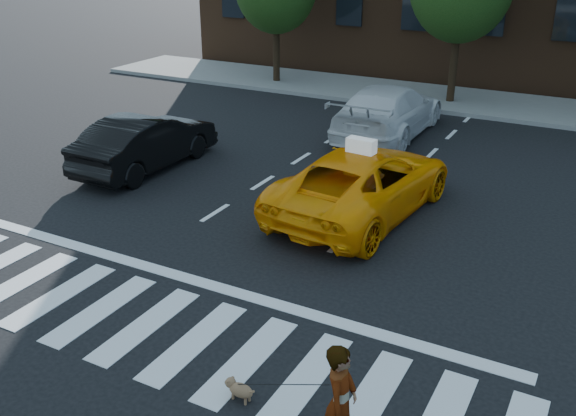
% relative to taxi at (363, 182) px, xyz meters
% --- Properties ---
extents(ground, '(120.00, 120.00, 0.00)m').
position_rel_taxi_xyz_m(ground, '(-1.40, -6.05, -0.77)').
color(ground, black).
rests_on(ground, ground).
extents(crosswalk, '(13.00, 2.40, 0.01)m').
position_rel_taxi_xyz_m(crosswalk, '(-1.40, -6.05, -0.76)').
color(crosswalk, silver).
rests_on(crosswalk, ground).
extents(stop_line, '(12.00, 0.30, 0.01)m').
position_rel_taxi_xyz_m(stop_line, '(-1.40, -4.45, -0.76)').
color(stop_line, silver).
rests_on(stop_line, ground).
extents(sidewalk_far, '(30.00, 4.00, 0.15)m').
position_rel_taxi_xyz_m(sidewalk_far, '(-1.40, 11.45, -0.69)').
color(sidewalk_far, slate).
rests_on(sidewalk_far, ground).
extents(taxi, '(3.07, 5.74, 1.53)m').
position_rel_taxi_xyz_m(taxi, '(0.00, 0.00, 0.00)').
color(taxi, '#FF9305').
rests_on(taxi, ground).
extents(black_sedan, '(1.60, 4.58, 1.51)m').
position_rel_taxi_xyz_m(black_sedan, '(-6.39, 0.04, -0.01)').
color(black_sedan, black).
rests_on(black_sedan, ground).
extents(white_suv, '(2.37, 5.66, 1.63)m').
position_rel_taxi_xyz_m(white_suv, '(-1.61, 6.07, 0.05)').
color(white_suv, silver).
rests_on(white_suv, ground).
extents(woman, '(0.47, 0.64, 1.62)m').
position_rel_taxi_xyz_m(woman, '(2.62, -7.15, 0.04)').
color(woman, '#999999').
rests_on(woman, ground).
extents(dog, '(0.52, 0.23, 0.30)m').
position_rel_taxi_xyz_m(dog, '(0.96, -6.87, -0.59)').
color(dog, brown).
rests_on(dog, ground).
extents(taxi_sign, '(0.67, 0.34, 0.32)m').
position_rel_taxi_xyz_m(taxi_sign, '(0.00, -0.20, 0.93)').
color(taxi_sign, white).
rests_on(taxi_sign, taxi).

